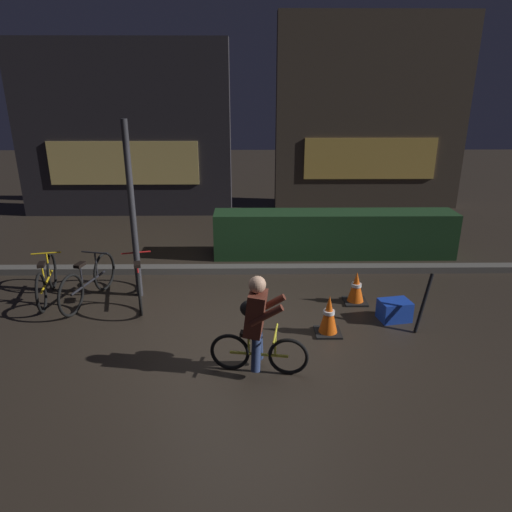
# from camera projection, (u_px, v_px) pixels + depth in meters

# --- Properties ---
(ground_plane) EXTENTS (40.00, 40.00, 0.00)m
(ground_plane) POSITION_uv_depth(u_px,v_px,m) (242.00, 330.00, 6.60)
(ground_plane) COLOR #2D261E
(sidewalk_curb) EXTENTS (12.00, 0.24, 0.12)m
(sidewalk_curb) POSITION_uv_depth(u_px,v_px,m) (244.00, 269.00, 8.64)
(sidewalk_curb) COLOR #56544F
(sidewalk_curb) RESTS_ON ground
(hedge_row) EXTENTS (4.80, 0.70, 0.91)m
(hedge_row) POSITION_uv_depth(u_px,v_px,m) (334.00, 234.00, 9.38)
(hedge_row) COLOR #19381C
(hedge_row) RESTS_ON ground
(storefront_left) EXTENTS (5.47, 0.54, 4.38)m
(storefront_left) POSITION_uv_depth(u_px,v_px,m) (123.00, 131.00, 11.92)
(storefront_left) COLOR #262328
(storefront_left) RESTS_ON ground
(storefront_right) EXTENTS (5.12, 0.54, 5.05)m
(storefront_right) POSITION_uv_depth(u_px,v_px,m) (371.00, 115.00, 12.54)
(storefront_right) COLOR #42382D
(storefront_right) RESTS_ON ground
(street_post) EXTENTS (0.10, 0.10, 2.81)m
(street_post) POSITION_uv_depth(u_px,v_px,m) (132.00, 213.00, 7.23)
(street_post) COLOR #2D2D33
(street_post) RESTS_ON ground
(parked_bike_leftmost) EXTENTS (0.47, 1.52, 0.71)m
(parked_bike_leftmost) POSITION_uv_depth(u_px,v_px,m) (47.00, 280.00, 7.46)
(parked_bike_leftmost) COLOR black
(parked_bike_leftmost) RESTS_ON ground
(parked_bike_left_mid) EXTENTS (0.49, 1.60, 0.75)m
(parked_bike_left_mid) POSITION_uv_depth(u_px,v_px,m) (89.00, 282.00, 7.37)
(parked_bike_left_mid) COLOR black
(parked_bike_left_mid) RESTS_ON ground
(parked_bike_center_left) EXTENTS (0.51, 1.57, 0.74)m
(parked_bike_center_left) POSITION_uv_depth(u_px,v_px,m) (139.00, 281.00, 7.39)
(parked_bike_center_left) COLOR black
(parked_bike_center_left) RESTS_ON ground
(traffic_cone_near) EXTENTS (0.36, 0.36, 0.57)m
(traffic_cone_near) POSITION_uv_depth(u_px,v_px,m) (329.00, 316.00, 6.42)
(traffic_cone_near) COLOR black
(traffic_cone_near) RESTS_ON ground
(traffic_cone_far) EXTENTS (0.36, 0.36, 0.52)m
(traffic_cone_far) POSITION_uv_depth(u_px,v_px,m) (356.00, 288.00, 7.37)
(traffic_cone_far) COLOR black
(traffic_cone_far) RESTS_ON ground
(blue_crate) EXTENTS (0.49, 0.40, 0.30)m
(blue_crate) POSITION_uv_depth(u_px,v_px,m) (394.00, 310.00, 6.85)
(blue_crate) COLOR #193DB7
(blue_crate) RESTS_ON ground
(cyclist) EXTENTS (1.18, 0.58, 1.25)m
(cyclist) POSITION_uv_depth(u_px,v_px,m) (257.00, 324.00, 5.45)
(cyclist) COLOR black
(cyclist) RESTS_ON ground
(closed_umbrella) EXTENTS (0.32, 0.35, 0.78)m
(closed_umbrella) POSITION_uv_depth(u_px,v_px,m) (424.00, 303.00, 6.54)
(closed_umbrella) COLOR black
(closed_umbrella) RESTS_ON ground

